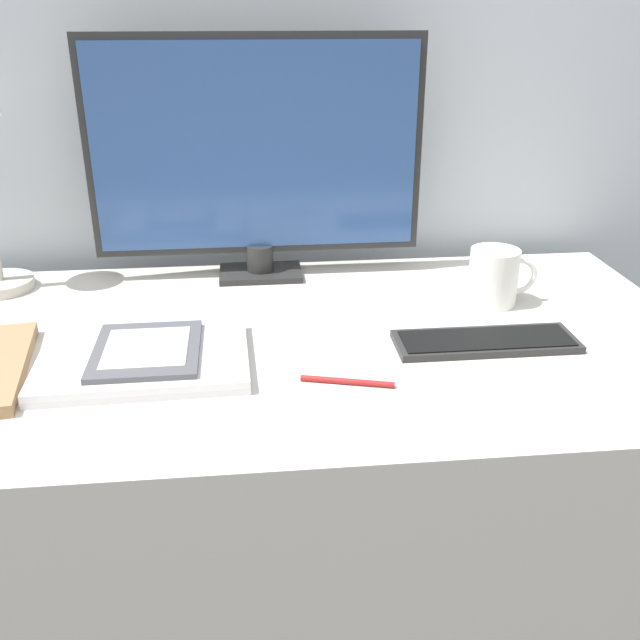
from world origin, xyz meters
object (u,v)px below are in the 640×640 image
at_px(keyboard, 486,341).
at_px(pen, 347,381).
at_px(monitor, 256,155).
at_px(ereader, 147,350).
at_px(coffee_mug, 495,277).
at_px(laptop, 144,359).

relative_size(keyboard, pen, 2.18).
relative_size(monitor, ereader, 3.38).
bearing_deg(pen, coffee_mug, 41.71).
bearing_deg(laptop, coffee_mug, 16.82).
distance_m(monitor, laptop, 0.48).
bearing_deg(coffee_mug, ereader, -162.85).
xyz_separation_m(keyboard, coffee_mug, (0.07, 0.17, 0.04)).
height_order(keyboard, laptop, laptop).
bearing_deg(monitor, pen, -76.60).
height_order(monitor, coffee_mug, monitor).
bearing_deg(pen, monitor, 103.40).
bearing_deg(keyboard, laptop, -178.63).
bearing_deg(keyboard, coffee_mug, 68.25).
relative_size(coffee_mug, pen, 0.94).
xyz_separation_m(laptop, coffee_mug, (0.61, 0.18, 0.04)).
distance_m(monitor, ereader, 0.47).
xyz_separation_m(laptop, ereader, (0.01, -0.00, 0.02)).
bearing_deg(monitor, laptop, -116.42).
height_order(keyboard, coffee_mug, coffee_mug).
height_order(monitor, laptop, monitor).
distance_m(coffee_mug, pen, 0.41).
height_order(ereader, pen, ereader).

